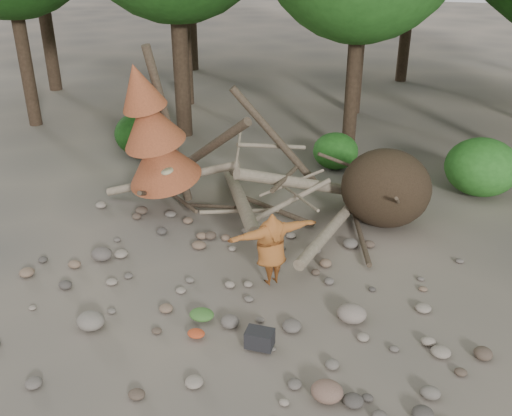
# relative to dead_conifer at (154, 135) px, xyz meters

# --- Properties ---
(ground) EXTENTS (120.00, 120.00, 0.00)m
(ground) POSITION_rel_dead_conifer_xyz_m (3.12, -3.37, -2.11)
(ground) COLOR #514C44
(ground) RESTS_ON ground
(deadfall_pile) EXTENTS (8.55, 5.24, 3.30)m
(deadfall_pile) POSITION_rel_dead_conifer_xyz_m (5.13, 0.87, -1.16)
(deadfall_pile) COLOR #332619
(deadfall_pile) RESTS_ON ground
(dead_conifer) EXTENTS (2.06, 2.16, 4.35)m
(dead_conifer) POSITION_rel_dead_conifer_xyz_m (0.00, 0.00, 0.00)
(dead_conifer) COLOR #4C3F30
(dead_conifer) RESTS_ON ground
(bush_left) EXTENTS (1.80, 1.80, 1.44)m
(bush_left) POSITION_rel_dead_conifer_xyz_m (-2.38, 3.83, -1.39)
(bush_left) COLOR #1B4F15
(bush_left) RESTS_ON ground
(bush_mid) EXTENTS (1.40, 1.40, 1.12)m
(bush_mid) POSITION_rel_dead_conifer_xyz_m (3.92, 4.43, -1.55)
(bush_mid) COLOR #25641C
(bush_mid) RESTS_ON ground
(bush_right) EXTENTS (2.00, 2.00, 1.60)m
(bush_right) POSITION_rel_dead_conifer_xyz_m (8.12, 3.63, -1.31)
(bush_right) COLOR #2E7624
(bush_right) RESTS_ON ground
(frisbee_thrower) EXTENTS (3.26, 1.70, 2.27)m
(frisbee_thrower) POSITION_rel_dead_conifer_xyz_m (3.74, -2.56, -1.24)
(frisbee_thrower) COLOR #975322
(frisbee_thrower) RESTS_ON ground
(backpack) EXTENTS (0.49, 0.33, 0.33)m
(backpack) POSITION_rel_dead_conifer_xyz_m (4.09, -4.58, -1.95)
(backpack) COLOR black
(backpack) RESTS_ON ground
(cloth_green) EXTENTS (0.48, 0.40, 0.18)m
(cloth_green) POSITION_rel_dead_conifer_xyz_m (2.81, -4.11, -2.02)
(cloth_green) COLOR #396829
(cloth_green) RESTS_ON ground
(cloth_orange) EXTENTS (0.33, 0.27, 0.12)m
(cloth_orange) POSITION_rel_dead_conifer_xyz_m (2.91, -4.63, -2.05)
(cloth_orange) COLOR #B03F1E
(cloth_orange) RESTS_ON ground
(boulder_front_left) EXTENTS (0.53, 0.48, 0.32)m
(boulder_front_left) POSITION_rel_dead_conifer_xyz_m (0.92, -4.91, -1.95)
(boulder_front_left) COLOR slate
(boulder_front_left) RESTS_ON ground
(boulder_front_right) EXTENTS (0.51, 0.46, 0.31)m
(boulder_front_right) POSITION_rel_dead_conifer_xyz_m (5.45, -5.44, -1.96)
(boulder_front_right) COLOR #7A5B4C
(boulder_front_right) RESTS_ON ground
(boulder_mid_right) EXTENTS (0.56, 0.51, 0.34)m
(boulder_mid_right) POSITION_rel_dead_conifer_xyz_m (5.53, -3.30, -1.94)
(boulder_mid_right) COLOR gray
(boulder_mid_right) RESTS_ON ground
(boulder_mid_left) EXTENTS (0.48, 0.43, 0.29)m
(boulder_mid_left) POSITION_rel_dead_conifer_xyz_m (-0.17, -2.65, -1.97)
(boulder_mid_left) COLOR #5A524C
(boulder_mid_left) RESTS_ON ground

